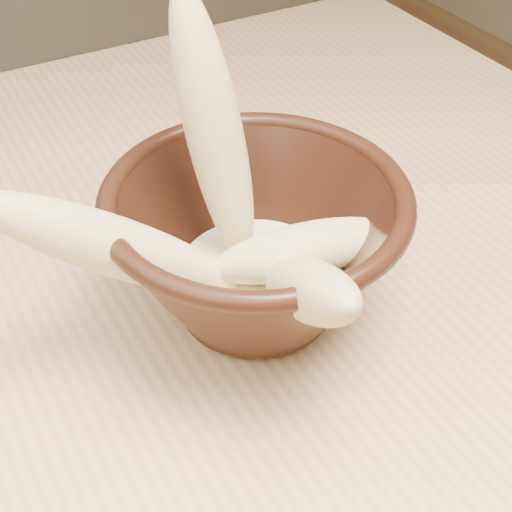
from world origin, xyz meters
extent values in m
cube|color=#DEB87A|center=(0.00, 0.00, 0.73)|extent=(1.20, 0.80, 0.04)
cylinder|color=tan|center=(0.54, 0.34, 0.35)|extent=(0.05, 0.05, 0.71)
cylinder|color=black|center=(0.12, -0.12, 0.76)|extent=(0.10, 0.10, 0.01)
cylinder|color=black|center=(0.12, -0.12, 0.78)|extent=(0.09, 0.09, 0.01)
torus|color=black|center=(0.12, -0.12, 0.86)|extent=(0.22, 0.22, 0.01)
cylinder|color=#FFF7CD|center=(0.12, -0.12, 0.79)|extent=(0.12, 0.12, 0.02)
ellipsoid|color=#E8D289|center=(0.11, -0.07, 0.90)|extent=(0.07, 0.10, 0.21)
ellipsoid|color=#E8D289|center=(0.02, -0.11, 0.85)|extent=(0.19, 0.08, 0.15)
ellipsoid|color=#E8D289|center=(0.14, -0.14, 0.82)|extent=(0.15, 0.08, 0.05)
ellipsoid|color=#E8D289|center=(0.11, -0.19, 0.84)|extent=(0.08, 0.16, 0.13)
camera|label=1|loc=(-0.08, -0.46, 1.16)|focal=50.00mm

